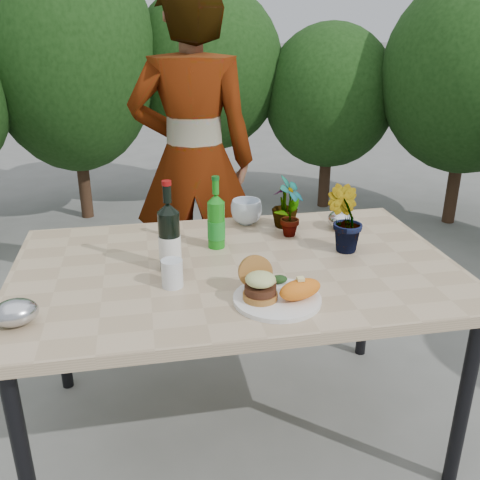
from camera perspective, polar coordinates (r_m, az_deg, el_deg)
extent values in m
plane|color=slate|center=(2.36, -0.38, -19.37)|extent=(80.00, 80.00, 0.00)
cube|color=tan|center=(1.96, -0.44, -3.19)|extent=(1.60, 1.00, 0.04)
cylinder|color=black|center=(1.84, -22.07, -21.14)|extent=(0.05, 0.05, 0.71)
cylinder|color=black|center=(2.07, 22.76, -15.75)|extent=(0.05, 0.05, 0.71)
cylinder|color=black|center=(2.51, -18.78, -8.00)|extent=(0.05, 0.05, 0.71)
cylinder|color=black|center=(2.68, 13.30, -5.30)|extent=(0.05, 0.05, 0.71)
cylinder|color=#382316|center=(4.76, -16.16, 4.82)|extent=(0.10, 0.10, 0.42)
ellipsoid|color=#1F4517|center=(4.57, -17.72, 18.34)|extent=(1.34, 1.34, 1.82)
cylinder|color=#382316|center=(4.96, -3.22, 6.83)|extent=(0.10, 0.10, 0.50)
ellipsoid|color=#1F4517|center=(4.79, -3.47, 17.81)|extent=(1.29, 1.29, 1.39)
cylinder|color=#382316|center=(4.92, 8.96, 5.75)|extent=(0.10, 0.10, 0.38)
ellipsoid|color=#1F4517|center=(4.76, 9.54, 14.90)|extent=(1.11, 1.11, 1.20)
cylinder|color=#382316|center=(4.78, 21.63, 4.31)|extent=(0.10, 0.10, 0.44)
ellipsoid|color=#1F4517|center=(4.60, 23.40, 15.87)|extent=(1.35, 1.35, 1.50)
cylinder|color=white|center=(1.70, 3.98, -6.31)|extent=(0.28, 0.28, 0.01)
cylinder|color=#B7722D|center=(1.68, 2.17, -5.96)|extent=(0.11, 0.11, 0.02)
cylinder|color=#472314|center=(1.67, 2.18, -5.28)|extent=(0.10, 0.10, 0.02)
ellipsoid|color=beige|center=(1.66, 2.20, -4.23)|extent=(0.10, 0.10, 0.04)
cylinder|color=#B7722D|center=(1.73, 1.65, -3.45)|extent=(0.11, 0.06, 0.11)
ellipsoid|color=orange|center=(1.69, 6.43, -5.25)|extent=(0.17, 0.12, 0.06)
ellipsoid|color=olive|center=(1.77, 3.27, -4.38)|extent=(0.04, 0.04, 0.02)
ellipsoid|color=#193814|center=(1.78, 4.17, -4.20)|extent=(0.06, 0.04, 0.03)
cylinder|color=black|center=(1.89, -7.51, -0.14)|extent=(0.08, 0.08, 0.21)
cylinder|color=white|center=(1.90, -7.48, -0.74)|extent=(0.08, 0.08, 0.09)
cone|color=black|center=(1.84, -7.71, 3.45)|extent=(0.08, 0.08, 0.04)
cylinder|color=black|center=(1.83, -7.78, 4.89)|extent=(0.03, 0.03, 0.06)
cylinder|color=maroon|center=(1.82, -7.85, 6.04)|extent=(0.03, 0.03, 0.02)
cylinder|color=#188117|center=(2.07, -2.55, 1.63)|extent=(0.07, 0.07, 0.18)
cylinder|color=#198C26|center=(2.07, -2.54, 1.15)|extent=(0.07, 0.07, 0.07)
cone|color=#188117|center=(2.03, -2.60, 4.49)|extent=(0.07, 0.07, 0.03)
cylinder|color=#188117|center=(2.02, -2.62, 5.67)|extent=(0.03, 0.03, 0.06)
cylinder|color=#0C5919|center=(2.01, -2.64, 6.61)|extent=(0.03, 0.03, 0.01)
cylinder|color=silver|center=(1.79, -7.24, -3.54)|extent=(0.07, 0.07, 0.09)
imported|color=#29581E|center=(2.17, 5.36, 3.52)|extent=(0.15, 0.16, 0.25)
imported|color=#2B581E|center=(2.06, 11.10, 2.19)|extent=(0.18, 0.18, 0.25)
imported|color=#276021|center=(2.28, 4.81, 3.79)|extent=(0.16, 0.16, 0.20)
imported|color=silver|center=(2.33, 0.68, 3.03)|extent=(0.17, 0.17, 0.11)
ellipsoid|color=#B0B3B7|center=(1.69, -22.85, -7.14)|extent=(0.15, 0.14, 0.08)
ellipsoid|color=silver|center=(2.31, 10.71, 2.12)|extent=(0.12, 0.14, 0.08)
imported|color=#905848|center=(2.83, -4.98, 8.34)|extent=(0.71, 0.52, 1.79)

